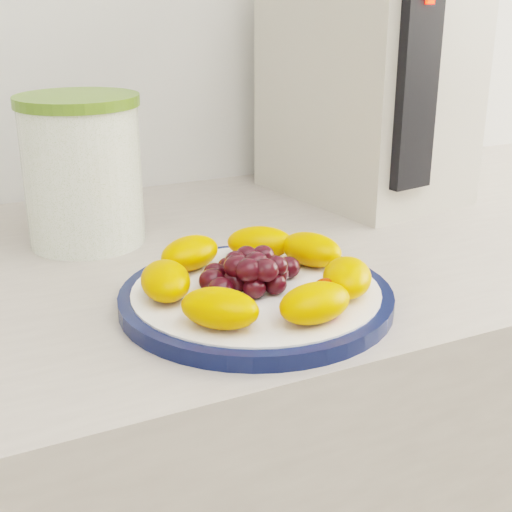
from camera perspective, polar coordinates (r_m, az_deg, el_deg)
name	(u,v)px	position (r m, az deg, el deg)	size (l,w,h in m)	color
plate_rim	(256,298)	(0.68, 0.00, -3.37)	(0.26, 0.26, 0.01)	#0C163E
plate_face	(256,297)	(0.68, 0.00, -3.30)	(0.23, 0.23, 0.02)	white
canister	(83,176)	(0.85, -13.65, 6.24)	(0.13, 0.13, 0.16)	#516B19
canister_lid	(77,100)	(0.83, -14.16, 11.99)	(0.14, 0.14, 0.01)	#557824
appliance_body	(366,77)	(1.03, 8.79, 14.01)	(0.19, 0.27, 0.34)	beige
appliance_panel	(416,86)	(0.90, 12.67, 13.12)	(0.06, 0.02, 0.25)	black
appliance_led	(429,1)	(0.88, 13.70, 19.18)	(0.01, 0.01, 0.01)	#FF0C05
fruit_plate	(259,273)	(0.67, 0.25, -1.34)	(0.22, 0.22, 0.04)	orange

